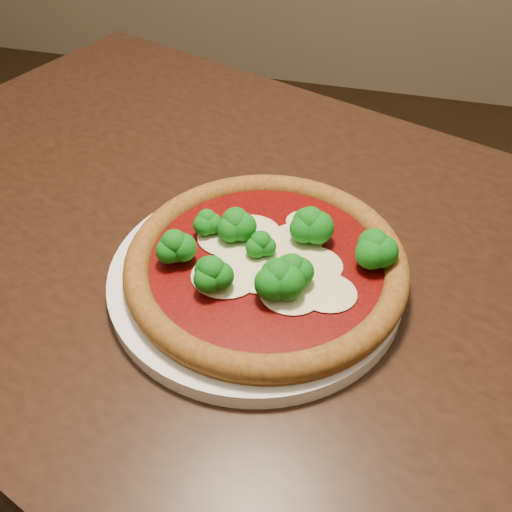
# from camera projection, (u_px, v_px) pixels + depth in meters

# --- Properties ---
(dining_table) EXTENTS (1.34, 1.09, 0.75)m
(dining_table) POSITION_uv_depth(u_px,v_px,m) (247.00, 298.00, 0.76)
(dining_table) COLOR black
(dining_table) RESTS_ON floor
(plate) EXTENTS (0.32, 0.32, 0.02)m
(plate) POSITION_uv_depth(u_px,v_px,m) (256.00, 277.00, 0.63)
(plate) COLOR white
(plate) RESTS_ON dining_table
(pizza) EXTENTS (0.30, 0.30, 0.06)m
(pizza) POSITION_uv_depth(u_px,v_px,m) (266.00, 261.00, 0.61)
(pizza) COLOR brown
(pizza) RESTS_ON plate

